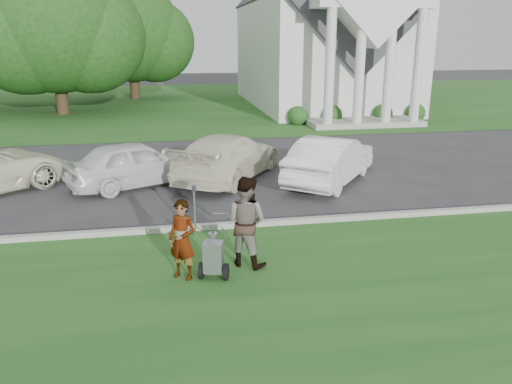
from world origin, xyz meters
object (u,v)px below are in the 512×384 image
object	(u,v)px
car_b	(136,163)
church	(322,17)
parking_meter_near	(194,205)
person_right	(245,222)
tree_back	(131,36)
car_c	(228,156)
tree_left	(54,29)
car_d	(331,160)
person_left	(182,240)
striping_cart	(214,258)

from	to	relation	value
car_b	church	bearing A→B (deg)	-58.64
parking_meter_near	person_right	bearing A→B (deg)	-59.91
tree_back	parking_meter_near	xyz separation A→B (m)	(2.91, -29.94, -3.89)
car_c	car_b	bearing A→B (deg)	40.08
church	tree_left	world-z (taller)	church
car_c	car_d	world-z (taller)	car_d
tree_left	person_left	bearing A→B (deg)	-74.70
tree_left	parking_meter_near	xyz separation A→B (m)	(6.91, -21.94, -4.27)
tree_back	striping_cart	size ratio (longest dim) A/B	7.97
striping_cart	tree_back	bearing A→B (deg)	112.50
tree_left	car_c	world-z (taller)	tree_left
car_b	parking_meter_near	bearing A→B (deg)	172.30
tree_left	person_right	xyz separation A→B (m)	(7.86, -23.57, -4.16)
church	striping_cart	world-z (taller)	church
person_left	person_right	xyz separation A→B (m)	(1.30, 0.40, 0.15)
parking_meter_near	church	bearing A→B (deg)	66.35
parking_meter_near	car_c	size ratio (longest dim) A/B	0.26
striping_cart	car_b	bearing A→B (deg)	121.55
tree_left	tree_back	size ratio (longest dim) A/B	1.11
car_d	striping_cart	bearing A→B (deg)	92.41
person_right	parking_meter_near	distance (m)	1.89
person_left	person_right	distance (m)	1.37
church	car_c	distance (m)	20.56
person_right	car_d	xyz separation A→B (m)	(3.72, 5.74, -0.19)
striping_cart	person_left	size ratio (longest dim) A/B	0.75
car_d	church	bearing A→B (deg)	-68.33
striping_cart	car_c	size ratio (longest dim) A/B	0.23
church	person_right	distance (m)	26.81
tree_left	person_right	size ratio (longest dim) A/B	5.60
parking_meter_near	striping_cart	bearing A→B (deg)	-83.96
church	person_left	xyz separation A→B (m)	(-10.45, -25.10, -5.14)
church	tree_back	xyz separation A→B (m)	(-13.01, 6.87, -1.21)
person_left	person_right	world-z (taller)	person_right
person_right	parking_meter_near	size ratio (longest dim) A/B	1.43
person_left	striping_cart	bearing A→B (deg)	21.98
church	person_left	world-z (taller)	church
tree_left	person_left	size ratio (longest dim) A/B	6.64
person_left	car_d	bearing A→B (deg)	85.85
tree_back	striping_cart	bearing A→B (deg)	-84.41
tree_left	tree_back	world-z (taller)	tree_left
church	car_b	bearing A→B (deg)	-122.59
tree_back	person_right	distance (m)	32.03
church	car_d	xyz separation A→B (m)	(-5.44, -18.96, -5.18)
parking_meter_near	car_d	xyz separation A→B (m)	(4.66, 4.11, -0.08)
tree_left	person_left	distance (m)	25.22
striping_cart	parking_meter_near	size ratio (longest dim) A/B	0.91
person_left	car_b	size ratio (longest dim) A/B	0.37
tree_back	car_c	world-z (taller)	tree_back
striping_cart	car_b	world-z (taller)	car_b
tree_left	striping_cart	bearing A→B (deg)	-73.50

